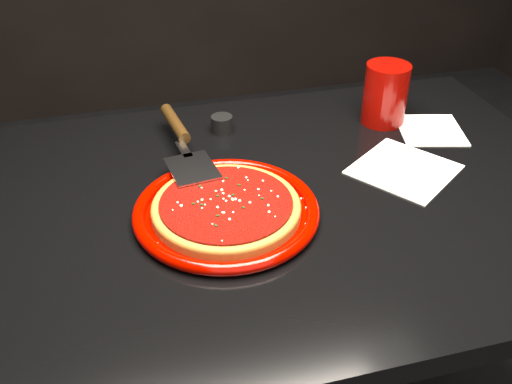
# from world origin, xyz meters

# --- Properties ---
(table) EXTENTS (1.20, 0.80, 0.75)m
(table) POSITION_xyz_m (0.00, 0.00, 0.38)
(table) COLOR black
(table) RESTS_ON floor
(plate) EXTENTS (0.40, 0.40, 0.02)m
(plate) POSITION_xyz_m (-0.09, -0.04, 0.76)
(plate) COLOR #7A0400
(plate) RESTS_ON table
(pizza_crust) EXTENTS (0.32, 0.32, 0.01)m
(pizza_crust) POSITION_xyz_m (-0.09, -0.04, 0.77)
(pizza_crust) COLOR brown
(pizza_crust) RESTS_ON plate
(pizza_crust_rim) EXTENTS (0.32, 0.32, 0.02)m
(pizza_crust_rim) POSITION_xyz_m (-0.09, -0.04, 0.77)
(pizza_crust_rim) COLOR brown
(pizza_crust_rim) RESTS_ON plate
(pizza_sauce) EXTENTS (0.28, 0.28, 0.01)m
(pizza_sauce) POSITION_xyz_m (-0.09, -0.04, 0.78)
(pizza_sauce) COLOR maroon
(pizza_sauce) RESTS_ON plate
(parmesan_dusting) EXTENTS (0.22, 0.22, 0.01)m
(parmesan_dusting) POSITION_xyz_m (-0.09, -0.04, 0.78)
(parmesan_dusting) COLOR #F2E5C0
(parmesan_dusting) RESTS_ON plate
(basil_flecks) EXTENTS (0.20, 0.20, 0.00)m
(basil_flecks) POSITION_xyz_m (-0.09, -0.04, 0.78)
(basil_flecks) COLOR black
(basil_flecks) RESTS_ON plate
(pizza_server) EXTENTS (0.14, 0.36, 0.03)m
(pizza_server) POSITION_xyz_m (-0.13, 0.16, 0.79)
(pizza_server) COLOR silver
(pizza_server) RESTS_ON plate
(cup) EXTENTS (0.09, 0.09, 0.13)m
(cup) POSITION_xyz_m (0.32, 0.22, 0.82)
(cup) COLOR #7F0602
(cup) RESTS_ON table
(napkin_a) EXTENTS (0.24, 0.24, 0.00)m
(napkin_a) POSITION_xyz_m (0.27, 0.02, 0.75)
(napkin_a) COLOR white
(napkin_a) RESTS_ON table
(napkin_b) EXTENTS (0.16, 0.17, 0.00)m
(napkin_b) POSITION_xyz_m (0.40, 0.15, 0.75)
(napkin_b) COLOR white
(napkin_b) RESTS_ON table
(ramekin) EXTENTS (0.06, 0.06, 0.04)m
(ramekin) POSITION_xyz_m (-0.03, 0.26, 0.77)
(ramekin) COLOR black
(ramekin) RESTS_ON table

